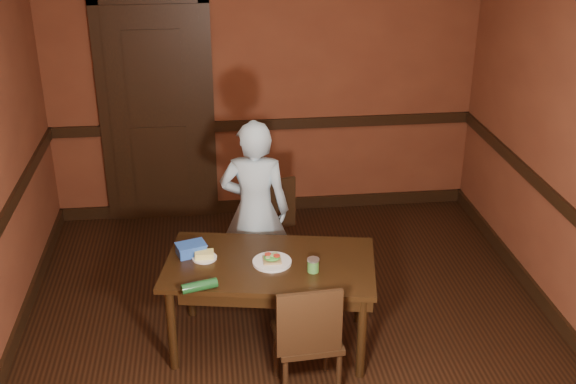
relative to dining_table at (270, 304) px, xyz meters
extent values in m
cube|color=black|center=(0.16, -0.04, -0.33)|extent=(4.00, 4.50, 0.01)
cube|color=brown|center=(0.16, 2.21, 1.02)|extent=(4.00, 0.02, 2.70)
cube|color=black|center=(0.16, 2.19, 0.57)|extent=(4.00, 0.03, 0.10)
cube|color=black|center=(2.15, -0.04, 0.57)|extent=(0.03, 4.50, 0.10)
cube|color=black|center=(0.16, 2.19, -0.27)|extent=(4.00, 0.03, 0.12)
cube|color=black|center=(-1.82, -0.04, -0.27)|extent=(0.03, 4.50, 0.12)
cube|color=black|center=(2.15, -0.04, -0.27)|extent=(0.03, 4.50, 0.12)
cube|color=black|center=(-0.84, 2.17, 0.69)|extent=(0.85, 0.04, 2.05)
cube|color=black|center=(-1.31, 2.19, 0.69)|extent=(0.10, 0.06, 2.15)
cube|color=black|center=(-0.36, 2.19, 0.69)|extent=(0.10, 0.06, 2.15)
cube|color=black|center=(0.00, 0.00, 0.00)|extent=(1.55, 1.05, 0.67)
imported|color=#A1C4D8|center=(-0.05, 0.69, 0.40)|extent=(0.58, 0.43, 1.46)
cylinder|color=white|center=(0.01, -0.02, 0.34)|extent=(0.27, 0.27, 0.01)
cube|color=#9B7C4B|center=(0.01, -0.02, 0.36)|extent=(0.12, 0.11, 0.02)
ellipsoid|color=green|center=(0.01, -0.02, 0.38)|extent=(0.11, 0.10, 0.03)
cylinder|color=#B32614|center=(-0.01, 0.00, 0.40)|extent=(0.05, 0.05, 0.01)
cylinder|color=#B32614|center=(0.04, -0.03, 0.40)|extent=(0.05, 0.05, 0.01)
cylinder|color=#93B163|center=(-0.02, -0.04, 0.40)|extent=(0.03, 0.03, 0.01)
cylinder|color=#93B163|center=(0.04, 0.01, 0.40)|extent=(0.03, 0.03, 0.01)
cylinder|color=#93B163|center=(0.01, -0.02, 0.40)|extent=(0.03, 0.03, 0.01)
cylinder|color=#448237|center=(0.28, -0.16, 0.38)|extent=(0.08, 0.08, 0.08)
cylinder|color=#B7B7B6|center=(0.28, -0.16, 0.42)|extent=(0.08, 0.08, 0.01)
cylinder|color=white|center=(-0.44, 0.10, 0.34)|extent=(0.17, 0.17, 0.01)
cube|color=#F1E877|center=(-0.44, 0.10, 0.37)|extent=(0.13, 0.09, 0.04)
cube|color=blue|center=(-0.53, 0.17, 0.37)|extent=(0.22, 0.18, 0.07)
cube|color=blue|center=(-0.53, 0.17, 0.41)|extent=(0.23, 0.19, 0.01)
cylinder|color=#123D19|center=(-0.48, -0.30, 0.37)|extent=(0.24, 0.13, 0.07)
camera|label=1|loc=(-0.37, -4.28, 2.82)|focal=45.00mm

